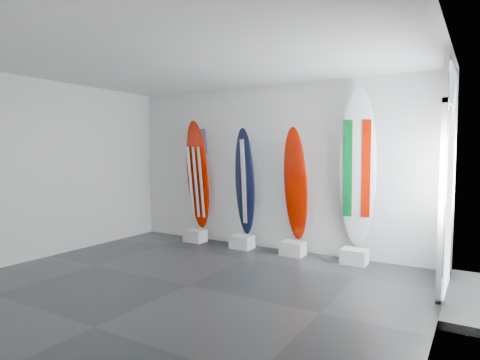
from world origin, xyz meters
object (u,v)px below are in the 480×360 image
Objects in this scene: surfboard_italy at (358,169)px; surfboard_usa at (198,175)px; surfboard_navy at (245,182)px; surfboard_swiss at (296,184)px.

surfboard_usa is at bearing 167.22° from surfboard_italy.
surfboard_usa is at bearing -171.56° from surfboard_navy.
surfboard_navy is 0.78× the size of surfboard_italy.
surfboard_swiss is at bearing -4.64° from surfboard_usa.
surfboard_navy is 1.00× the size of surfboard_swiss.
surfboard_swiss is at bearing 167.22° from surfboard_italy.
surfboard_italy is (1.06, 0.00, 0.28)m from surfboard_swiss.
surfboard_navy is (1.08, 0.00, -0.08)m from surfboard_usa.
surfboard_swiss is (1.02, 0.00, -0.00)m from surfboard_navy.
surfboard_navy reaches higher than surfboard_swiss.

